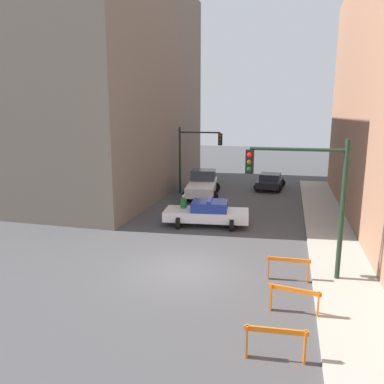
{
  "coord_description": "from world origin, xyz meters",
  "views": [
    {
      "loc": [
        3.93,
        -13.63,
        6.17
      ],
      "look_at": [
        -0.93,
        5.01,
        2.15
      ],
      "focal_mm": 35.0,
      "sensor_mm": 36.0,
      "label": 1
    }
  ],
  "objects": [
    {
      "name": "pedestrian_crossing",
      "position": [
        -1.82,
        6.49,
        0.86
      ],
      "size": [
        0.5,
        0.5,
        1.66
      ],
      "rotation": [
        0.0,
        0.0,
        0.55
      ],
      "color": "black",
      "rests_on": "ground_plane"
    },
    {
      "name": "barrier_front",
      "position": [
        3.84,
        -4.88,
        0.62
      ],
      "size": [
        1.6,
        0.28,
        0.9
      ],
      "rotation": [
        0.0,
        0.0,
        0.08
      ],
      "color": "orange",
      "rests_on": "ground_plane"
    },
    {
      "name": "barrier_mid",
      "position": [
        4.31,
        -2.46,
        0.62
      ],
      "size": [
        1.59,
        0.38,
        0.9
      ],
      "rotation": [
        0.0,
        0.0,
        -0.15
      ],
      "color": "orange",
      "rests_on": "ground_plane"
    },
    {
      "name": "parked_car_near",
      "position": [
        2.48,
        17.96,
        0.67
      ],
      "size": [
        2.5,
        4.43,
        1.31
      ],
      "rotation": [
        0.0,
        0.0,
        -0.08
      ],
      "color": "black",
      "rests_on": "ground_plane"
    },
    {
      "name": "police_car",
      "position": [
        -0.38,
        6.29,
        0.72
      ],
      "size": [
        4.88,
        2.7,
        1.52
      ],
      "rotation": [
        0.0,
        0.0,
        1.69
      ],
      "color": "white",
      "rests_on": "ground_plane"
    },
    {
      "name": "building_corner_left",
      "position": [
        -12.0,
        14.0,
        8.3
      ],
      "size": [
        14.0,
        20.0,
        16.6
      ],
      "color": "#6B6056",
      "rests_on": "ground_plane"
    },
    {
      "name": "traffic_light_far",
      "position": [
        -3.3,
        14.51,
        3.4
      ],
      "size": [
        3.44,
        0.35,
        5.2
      ],
      "color": "black",
      "rests_on": "ground_plane"
    },
    {
      "name": "ground_plane",
      "position": [
        0.0,
        0.0,
        0.0
      ],
      "size": [
        120.0,
        120.0,
        0.0
      ],
      "primitive_type": "plane",
      "color": "#424244"
    },
    {
      "name": "barrier_back",
      "position": [
        4.11,
        0.03,
        0.62
      ],
      "size": [
        1.6,
        0.21,
        0.9
      ],
      "rotation": [
        0.0,
        0.0,
        0.03
      ],
      "color": "orange",
      "rests_on": "ground_plane"
    },
    {
      "name": "sidewalk_right",
      "position": [
        6.2,
        0.0,
        0.06
      ],
      "size": [
        2.4,
        44.0,
        0.12
      ],
      "color": "#9E998E",
      "rests_on": "ground_plane"
    },
    {
      "name": "white_truck",
      "position": [
        -2.41,
        13.82,
        0.91
      ],
      "size": [
        3.11,
        5.62,
        1.9
      ],
      "rotation": [
        0.0,
        0.0,
        0.14
      ],
      "color": "silver",
      "rests_on": "ground_plane"
    },
    {
      "name": "traffic_light_near",
      "position": [
        4.73,
        0.45,
        3.53
      ],
      "size": [
        3.64,
        0.35,
        5.2
      ],
      "color": "black",
      "rests_on": "sidewalk_right"
    }
  ]
}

